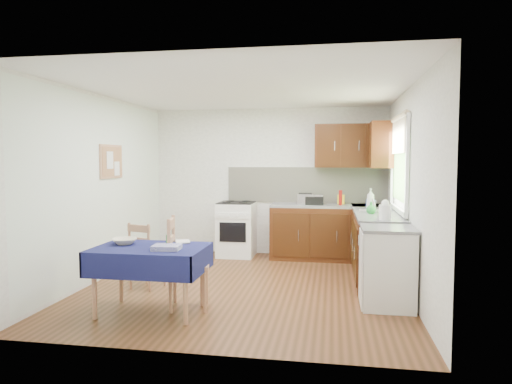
% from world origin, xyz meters
% --- Properties ---
extents(floor, '(4.20, 4.20, 0.00)m').
position_xyz_m(floor, '(0.00, 0.00, 0.00)').
color(floor, '#482A13').
rests_on(floor, ground).
extents(ceiling, '(4.00, 4.20, 0.02)m').
position_xyz_m(ceiling, '(0.00, 0.00, 2.50)').
color(ceiling, white).
rests_on(ceiling, wall_back).
extents(wall_back, '(4.00, 0.02, 2.50)m').
position_xyz_m(wall_back, '(0.00, 2.10, 1.25)').
color(wall_back, silver).
rests_on(wall_back, ground).
extents(wall_front, '(4.00, 0.02, 2.50)m').
position_xyz_m(wall_front, '(0.00, -2.10, 1.25)').
color(wall_front, silver).
rests_on(wall_front, ground).
extents(wall_left, '(0.02, 4.20, 2.50)m').
position_xyz_m(wall_left, '(-2.00, 0.00, 1.25)').
color(wall_left, white).
rests_on(wall_left, ground).
extents(wall_right, '(0.02, 4.20, 2.50)m').
position_xyz_m(wall_right, '(2.00, 0.00, 1.25)').
color(wall_right, silver).
rests_on(wall_right, ground).
extents(base_cabinets, '(1.90, 2.30, 0.86)m').
position_xyz_m(base_cabinets, '(1.36, 1.26, 0.43)').
color(base_cabinets, '#371909').
rests_on(base_cabinets, ground).
extents(worktop_back, '(1.90, 0.60, 0.04)m').
position_xyz_m(worktop_back, '(1.05, 1.80, 0.88)').
color(worktop_back, slate).
rests_on(worktop_back, base_cabinets).
extents(worktop_right, '(0.60, 1.70, 0.04)m').
position_xyz_m(worktop_right, '(1.70, 0.65, 0.88)').
color(worktop_right, slate).
rests_on(worktop_right, base_cabinets).
extents(worktop_corner, '(0.60, 0.60, 0.04)m').
position_xyz_m(worktop_corner, '(1.70, 1.80, 0.88)').
color(worktop_corner, slate).
rests_on(worktop_corner, base_cabinets).
extents(splashback, '(2.70, 0.02, 0.60)m').
position_xyz_m(splashback, '(0.65, 2.08, 1.20)').
color(splashback, beige).
rests_on(splashback, wall_back).
extents(upper_cabinets, '(1.20, 0.85, 0.70)m').
position_xyz_m(upper_cabinets, '(1.52, 1.80, 1.85)').
color(upper_cabinets, '#371909').
rests_on(upper_cabinets, wall_back).
extents(stove, '(0.60, 0.61, 0.92)m').
position_xyz_m(stove, '(-0.50, 1.80, 0.46)').
color(stove, white).
rests_on(stove, ground).
extents(window, '(0.04, 1.48, 1.26)m').
position_xyz_m(window, '(1.97, 0.70, 1.65)').
color(window, '#385E26').
rests_on(window, wall_right).
extents(fridge, '(0.58, 0.60, 0.89)m').
position_xyz_m(fridge, '(1.70, -0.55, 0.44)').
color(fridge, white).
rests_on(fridge, ground).
extents(corkboard, '(0.04, 0.62, 0.47)m').
position_xyz_m(corkboard, '(-1.97, 0.30, 1.60)').
color(corkboard, tan).
rests_on(corkboard, wall_left).
extents(dining_table, '(1.17, 0.79, 0.70)m').
position_xyz_m(dining_table, '(-0.80, -1.16, 0.60)').
color(dining_table, '#101443').
rests_on(dining_table, ground).
extents(chair_far, '(0.46, 0.46, 0.84)m').
position_xyz_m(chair_far, '(-1.23, -0.29, 0.44)').
color(chair_far, tan).
rests_on(chair_far, ground).
extents(chair_near, '(0.53, 0.53, 1.00)m').
position_xyz_m(chair_near, '(-0.50, -0.96, 0.53)').
color(chair_near, tan).
rests_on(chair_near, ground).
extents(toaster, '(0.25, 0.15, 0.19)m').
position_xyz_m(toaster, '(0.66, 1.71, 0.99)').
color(toaster, '#B2B2B7').
rests_on(toaster, worktop_back).
extents(sandwich_press, '(0.29, 0.25, 0.17)m').
position_xyz_m(sandwich_press, '(0.81, 1.74, 0.98)').
color(sandwich_press, black).
rests_on(sandwich_press, worktop_back).
extents(sauce_bottle, '(0.05, 0.05, 0.24)m').
position_xyz_m(sauce_bottle, '(1.22, 1.71, 1.02)').
color(sauce_bottle, '#AF130E').
rests_on(sauce_bottle, worktop_back).
extents(yellow_packet, '(0.13, 0.10, 0.15)m').
position_xyz_m(yellow_packet, '(1.23, 1.91, 0.98)').
color(yellow_packet, yellow).
rests_on(yellow_packet, worktop_back).
extents(dish_rack, '(0.39, 0.30, 0.19)m').
position_xyz_m(dish_rack, '(1.67, 0.85, 0.92)').
color(dish_rack, gray).
rests_on(dish_rack, worktop_right).
extents(kettle, '(0.14, 0.14, 0.24)m').
position_xyz_m(kettle, '(1.72, -0.02, 1.01)').
color(kettle, white).
rests_on(kettle, worktop_right).
extents(cup, '(0.12, 0.12, 0.09)m').
position_xyz_m(cup, '(1.72, 1.72, 0.94)').
color(cup, white).
rests_on(cup, worktop_back).
extents(soap_bottle_a, '(0.14, 0.14, 0.31)m').
position_xyz_m(soap_bottle_a, '(1.64, 1.14, 1.05)').
color(soap_bottle_a, white).
rests_on(soap_bottle_a, worktop_right).
extents(soap_bottle_b, '(0.13, 0.13, 0.21)m').
position_xyz_m(soap_bottle_b, '(1.65, 1.18, 1.01)').
color(soap_bottle_b, '#1C43A4').
rests_on(soap_bottle_b, worktop_right).
extents(soap_bottle_c, '(0.14, 0.14, 0.17)m').
position_xyz_m(soap_bottle_c, '(1.60, 0.56, 0.98)').
color(soap_bottle_c, '#258A35').
rests_on(soap_bottle_c, worktop_right).
extents(plate_bowl, '(0.34, 0.34, 0.06)m').
position_xyz_m(plate_bowl, '(-1.14, -1.06, 0.74)').
color(plate_bowl, beige).
rests_on(plate_bowl, dining_table).
extents(book, '(0.22, 0.25, 0.02)m').
position_xyz_m(book, '(-0.62, -0.88, 0.71)').
color(book, white).
rests_on(book, dining_table).
extents(spice_jar, '(0.05, 0.05, 0.10)m').
position_xyz_m(spice_jar, '(-0.68, -0.96, 0.75)').
color(spice_jar, green).
rests_on(spice_jar, dining_table).
extents(tea_towel, '(0.30, 0.24, 0.05)m').
position_xyz_m(tea_towel, '(-0.57, -1.28, 0.73)').
color(tea_towel, navy).
rests_on(tea_towel, dining_table).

